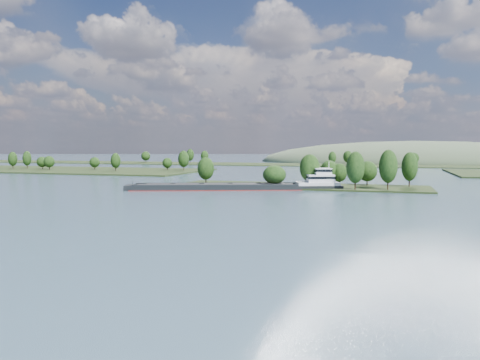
% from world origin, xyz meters
% --- Properties ---
extents(ground, '(1800.00, 1800.00, 0.00)m').
position_xyz_m(ground, '(0.00, 120.00, 0.00)').
color(ground, '#3A5465').
rests_on(ground, ground).
extents(tree_island, '(100.00, 31.52, 15.81)m').
position_xyz_m(tree_island, '(6.47, 178.75, 4.15)').
color(tree_island, black).
rests_on(tree_island, ground).
extents(left_bank, '(300.00, 80.00, 14.41)m').
position_xyz_m(left_bank, '(-228.61, 260.09, 0.83)').
color(left_bank, black).
rests_on(left_bank, ground).
extents(back_shoreline, '(900.00, 60.00, 14.70)m').
position_xyz_m(back_shoreline, '(9.32, 399.75, 0.72)').
color(back_shoreline, black).
rests_on(back_shoreline, ground).
extents(hill_west, '(320.00, 160.00, 44.00)m').
position_xyz_m(hill_west, '(60.00, 500.00, 0.00)').
color(hill_west, '#415238').
rests_on(hill_west, ground).
extents(cargo_barge, '(79.74, 36.97, 11.01)m').
position_xyz_m(cargo_barge, '(-16.33, 163.18, 1.39)').
color(cargo_barge, black).
rests_on(cargo_barge, ground).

